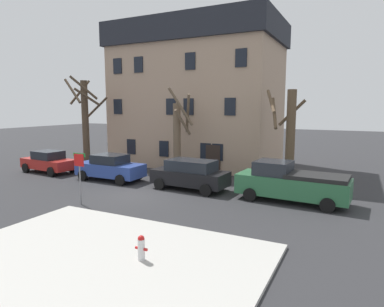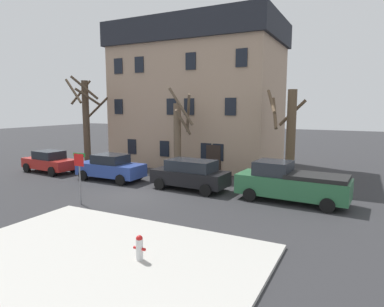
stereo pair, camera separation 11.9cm
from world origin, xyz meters
name	(u,v)px [view 1 (the left image)]	position (x,y,z in m)	size (l,w,h in m)	color
ground_plane	(135,195)	(0.00, 0.00, 0.00)	(120.00, 120.00, 0.00)	#2D2D30
sidewalk_slab	(97,260)	(3.77, -7.18, 0.06)	(10.21, 7.44, 0.12)	#B7B5AD
building_main	(197,94)	(-1.55, 11.08, 5.83)	(13.50, 8.20, 11.50)	tan
tree_bare_near	(85,119)	(-8.45, 5.20, 3.81)	(2.70, 2.80, 7.09)	#4C3D2D
tree_bare_mid	(178,136)	(-0.37, 5.60, 2.81)	(1.52, 2.43, 6.06)	brown
tree_bare_far	(289,133)	(6.94, 6.45, 3.16)	(2.49, 2.68, 5.88)	brown
car_red_sedan	(49,162)	(-9.41, 2.33, 0.80)	(4.40, 2.26, 1.60)	#AD231E
car_blue_sedan	(110,167)	(-3.63, 2.28, 0.86)	(4.55, 2.08, 1.71)	#2D4799
car_black_wagon	(190,174)	(2.18, 2.40, 0.91)	(4.54, 2.23, 1.75)	black
pickup_truck_green	(291,183)	(7.89, 2.44, 0.98)	(5.59, 2.46, 2.02)	#2D6B42
fire_hydrant	(141,247)	(5.06, -6.63, 0.53)	(0.42, 0.22, 0.79)	silver
street_sign_pole	(79,169)	(-1.27, -2.74, 1.81)	(0.76, 0.07, 2.57)	slate
bicycle_leaning	(104,164)	(-6.97, 5.50, 0.37)	(1.72, 0.44, 1.03)	black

